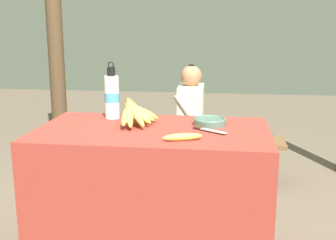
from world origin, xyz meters
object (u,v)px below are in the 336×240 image
Objects in this scene: serving_bowl at (210,121)px; water_bottle at (112,96)px; banana_bunch_ripe at (135,112)px; loose_banana_front at (183,137)px; knife at (205,129)px; banana_bunch_green at (249,132)px; support_post_near at (55,27)px; seated_vendor at (185,117)px; wooden_bench at (194,145)px.

serving_bowl is 0.62m from water_bottle.
banana_bunch_ripe reaches higher than loose_banana_front.
water_bottle is 0.67m from loose_banana_front.
knife is at bearing -23.21° from water_bottle.
support_post_near is at bearing 166.60° from banana_bunch_green.
loose_banana_front is 0.20× the size of seated_vendor.
water_bottle reaches higher than serving_bowl.
knife is 2.27m from support_post_near.
wooden_bench is 0.26m from seated_vendor.
seated_vendor is at bearing -19.99° from support_post_near.
loose_banana_front is 1.51m from banana_bunch_green.
wooden_bench is (0.26, 1.12, -0.51)m from banana_bunch_ripe.
seated_vendor reaches higher than banana_bunch_green.
serving_bowl is 2.18m from support_post_near.
serving_bowl reaches higher than banana_bunch_green.
seated_vendor is at bearing 94.79° from loose_banana_front.
loose_banana_front is 0.08× the size of support_post_near.
knife is 0.61× the size of banana_bunch_green.
seated_vendor is at bearing 68.72° from water_bottle.
banana_bunch_ripe is 1.38m from banana_bunch_green.
water_bottle is at bearing -114.53° from wooden_bench.
banana_bunch_ripe is 1.05× the size of water_bottle.
serving_bowl is at bearing 70.66° from loose_banana_front.
banana_bunch_ripe is at bearing 79.47° from seated_vendor.
water_bottle is 1.83× the size of knife.
wooden_bench is 1.47× the size of seated_vendor.
support_post_near is at bearing 123.23° from water_bottle.
banana_bunch_ripe is at bearing -103.18° from wooden_bench.
water_bottle is 1.70m from support_post_near.
loose_banana_front is 2.36m from support_post_near.
water_bottle reaches higher than wooden_bench.
serving_bowl is 0.13× the size of wooden_bench.
water_bottle reaches higher than knife.
seated_vendor reaches higher than knife.
seated_vendor reaches higher than banana_bunch_ripe.
support_post_near reaches higher than banana_bunch_ripe.
wooden_bench is at bearing -157.78° from seated_vendor.
banana_bunch_ripe is at bearing -43.02° from water_bottle.
seated_vendor is 3.26× the size of banana_bunch_green.
loose_banana_front is (-0.12, -0.35, -0.00)m from serving_bowl.
knife reaches higher than banana_bunch_green.
loose_banana_front is 0.66× the size of banana_bunch_green.
wooden_bench is at bearing 91.57° from loose_banana_front.
loose_banana_front is at bearing -43.74° from water_bottle.
support_post_near reaches higher than water_bottle.
loose_banana_front is at bearing -80.74° from knife.
seated_vendor reaches higher than wooden_bench.
banana_bunch_green is at bearing 73.81° from loose_banana_front.
loose_banana_front reaches higher than knife.
support_post_near is (-1.48, 1.63, 0.52)m from knife.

